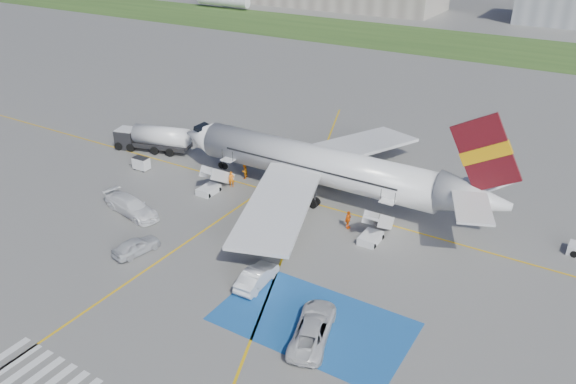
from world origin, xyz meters
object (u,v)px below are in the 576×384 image
(fuel_tanker, at_px, (153,140))
(van_white_b, at_px, (131,204))
(airliner, at_px, (328,167))
(car_silver_b, at_px, (257,277))
(gpu_cart, at_px, (141,164))
(van_white_a, at_px, (313,325))
(car_silver_a, at_px, (136,246))

(fuel_tanker, xyz_separation_m, van_white_b, (9.46, -13.08, -0.30))
(airliner, bearing_deg, fuel_tanker, -179.84)
(van_white_b, bearing_deg, car_silver_b, -89.40)
(gpu_cart, bearing_deg, fuel_tanker, 117.08)
(car_silver_b, xyz_separation_m, van_white_a, (6.76, -2.99, 0.21))
(van_white_b, bearing_deg, fuel_tanker, 47.27)
(gpu_cart, bearing_deg, van_white_b, -52.69)
(van_white_a, bearing_deg, airliner, -81.01)
(car_silver_a, xyz_separation_m, car_silver_b, (11.49, 1.67, 0.03))
(van_white_a, distance_m, van_white_b, 24.71)
(gpu_cart, bearing_deg, car_silver_a, -48.81)
(airliner, xyz_separation_m, van_white_b, (-14.66, -13.15, -2.33))
(fuel_tanker, bearing_deg, van_white_a, -45.28)
(van_white_b, bearing_deg, gpu_cart, 50.89)
(car_silver_a, bearing_deg, fuel_tanker, -38.91)
(gpu_cart, relative_size, van_white_a, 0.36)
(airliner, bearing_deg, car_silver_b, -81.42)
(airliner, xyz_separation_m, fuel_tanker, (-24.12, -0.07, -2.03))
(airliner, distance_m, van_white_b, 19.83)
(gpu_cart, height_order, car_silver_b, car_silver_b)
(van_white_a, bearing_deg, gpu_cart, -41.61)
(fuel_tanker, xyz_separation_m, car_silver_a, (15.11, -18.03, -0.63))
(fuel_tanker, xyz_separation_m, van_white_a, (33.37, -19.34, -0.39))
(airliner, distance_m, gpu_cart, 22.08)
(airliner, height_order, van_white_b, airliner)
(car_silver_b, bearing_deg, van_white_a, 152.50)
(airliner, bearing_deg, gpu_cart, -166.62)
(gpu_cart, distance_m, van_white_b, 10.48)
(airliner, height_order, car_silver_b, airliner)
(gpu_cart, distance_m, car_silver_b, 26.37)
(fuel_tanker, height_order, car_silver_b, fuel_tanker)
(gpu_cart, relative_size, car_silver_a, 0.44)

